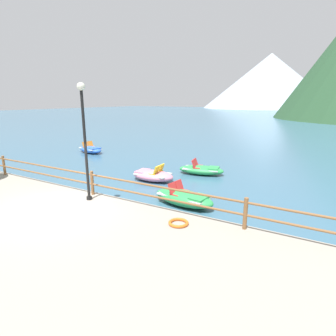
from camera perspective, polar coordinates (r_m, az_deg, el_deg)
ground_plane at (r=46.61m, az=20.36°, el=8.31°), size 200.00×200.00×0.00m
dock_railing at (r=11.01m, az=-15.62°, el=-2.48°), size 23.92×0.12×0.95m
lamp_post at (r=10.10m, az=-17.12°, el=7.23°), size 0.28×0.28×4.20m
life_ring at (r=8.33m, az=2.21°, el=-11.41°), size 0.61×0.61×0.09m
pedal_boat_0 at (r=15.20m, az=7.02°, el=-0.35°), size 2.65×1.55×0.83m
pedal_boat_1 at (r=13.93m, az=-3.23°, el=-1.51°), size 2.29×1.34×0.86m
pedal_boat_2 at (r=10.74m, az=3.35°, el=-6.23°), size 2.69×1.42×0.89m
pedal_boat_3 at (r=22.07m, az=-15.91°, el=3.79°), size 2.67×1.71×0.85m
distant_peak at (r=145.29m, az=20.52°, el=16.68°), size 62.23×62.23×25.24m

